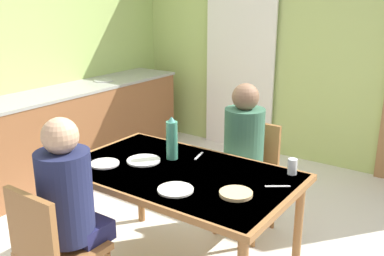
{
  "coord_description": "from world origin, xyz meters",
  "views": [
    {
      "loc": [
        1.79,
        -2.21,
        1.84
      ],
      "look_at": [
        0.25,
        0.01,
        1.0
      ],
      "focal_mm": 40.58,
      "sensor_mm": 36.0,
      "label": 1
    }
  ],
  "objects_px": {
    "person_far_diner": "(243,141)",
    "water_bottle_green_near": "(172,139)",
    "chair_near_diner": "(52,249)",
    "chair_far_diner": "(250,171)",
    "dining_table": "(179,181)",
    "kitchen_counter": "(80,128)",
    "person_near_diner": "(68,193)"
  },
  "relations": [
    {
      "from": "person_far_diner",
      "to": "water_bottle_green_near",
      "type": "distance_m",
      "value": 0.6
    },
    {
      "from": "chair_near_diner",
      "to": "water_bottle_green_near",
      "type": "bearing_deg",
      "value": 83.84
    },
    {
      "from": "chair_near_diner",
      "to": "person_far_diner",
      "type": "height_order",
      "value": "person_far_diner"
    },
    {
      "from": "person_far_diner",
      "to": "chair_far_diner",
      "type": "bearing_deg",
      "value": -90.0
    },
    {
      "from": "water_bottle_green_near",
      "to": "chair_near_diner",
      "type": "bearing_deg",
      "value": -96.16
    },
    {
      "from": "chair_far_diner",
      "to": "water_bottle_green_near",
      "type": "relative_size",
      "value": 2.9
    },
    {
      "from": "chair_far_diner",
      "to": "dining_table",
      "type": "bearing_deg",
      "value": 82.61
    },
    {
      "from": "kitchen_counter",
      "to": "chair_near_diner",
      "type": "relative_size",
      "value": 3.01
    },
    {
      "from": "kitchen_counter",
      "to": "chair_far_diner",
      "type": "bearing_deg",
      "value": -3.0
    },
    {
      "from": "water_bottle_green_near",
      "to": "kitchen_counter",
      "type": "bearing_deg",
      "value": 157.49
    },
    {
      "from": "dining_table",
      "to": "chair_far_diner",
      "type": "relative_size",
      "value": 1.73
    },
    {
      "from": "chair_far_diner",
      "to": "person_far_diner",
      "type": "relative_size",
      "value": 1.13
    },
    {
      "from": "chair_far_diner",
      "to": "person_far_diner",
      "type": "xyz_separation_m",
      "value": [
        0.0,
        -0.14,
        0.28
      ]
    },
    {
      "from": "dining_table",
      "to": "person_far_diner",
      "type": "height_order",
      "value": "person_far_diner"
    },
    {
      "from": "person_near_diner",
      "to": "person_far_diner",
      "type": "relative_size",
      "value": 1.0
    },
    {
      "from": "chair_far_diner",
      "to": "water_bottle_green_near",
      "type": "distance_m",
      "value": 0.81
    },
    {
      "from": "kitchen_counter",
      "to": "chair_near_diner",
      "type": "bearing_deg",
      "value": -44.58
    },
    {
      "from": "dining_table",
      "to": "kitchen_counter",
      "type": "bearing_deg",
      "value": 155.57
    },
    {
      "from": "kitchen_counter",
      "to": "dining_table",
      "type": "xyz_separation_m",
      "value": [
        2.02,
        -0.92,
        0.23
      ]
    },
    {
      "from": "kitchen_counter",
      "to": "dining_table",
      "type": "relative_size",
      "value": 1.74
    },
    {
      "from": "chair_near_diner",
      "to": "chair_far_diner",
      "type": "relative_size",
      "value": 1.0
    },
    {
      "from": "dining_table",
      "to": "chair_near_diner",
      "type": "xyz_separation_m",
      "value": [
        -0.27,
        -0.8,
        -0.18
      ]
    },
    {
      "from": "person_far_diner",
      "to": "chair_near_diner",
      "type": "bearing_deg",
      "value": 75.74
    },
    {
      "from": "kitchen_counter",
      "to": "water_bottle_green_near",
      "type": "relative_size",
      "value": 8.72
    },
    {
      "from": "chair_near_diner",
      "to": "chair_far_diner",
      "type": "xyz_separation_m",
      "value": [
        0.37,
        1.61,
        0.0
      ]
    },
    {
      "from": "person_far_diner",
      "to": "water_bottle_green_near",
      "type": "relative_size",
      "value": 2.57
    },
    {
      "from": "person_near_diner",
      "to": "water_bottle_green_near",
      "type": "bearing_deg",
      "value": 82.82
    },
    {
      "from": "kitchen_counter",
      "to": "chair_near_diner",
      "type": "distance_m",
      "value": 2.45
    },
    {
      "from": "kitchen_counter",
      "to": "person_near_diner",
      "type": "relative_size",
      "value": 3.4
    },
    {
      "from": "chair_far_diner",
      "to": "person_far_diner",
      "type": "bearing_deg",
      "value": 90.0
    },
    {
      "from": "chair_far_diner",
      "to": "water_bottle_green_near",
      "type": "xyz_separation_m",
      "value": [
        -0.27,
        -0.66,
        0.39
      ]
    },
    {
      "from": "water_bottle_green_near",
      "to": "person_far_diner",
      "type": "bearing_deg",
      "value": 62.38
    }
  ]
}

